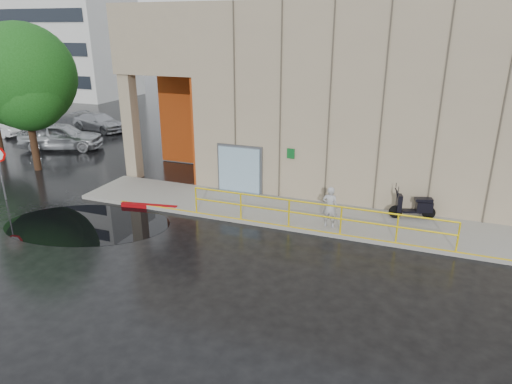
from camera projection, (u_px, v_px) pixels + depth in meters
ground at (166, 252)px, 15.15m from camera, size 120.00×120.00×0.00m
sidewalk at (316, 217)px, 17.75m from camera, size 20.00×3.00×0.15m
building at (375, 90)px, 21.68m from camera, size 20.00×10.17×8.00m
guardrail at (314, 216)px, 16.28m from camera, size 9.56×0.06×1.03m
distant_building at (67, 21)px, 46.45m from camera, size 12.00×8.08×15.00m
person at (330, 207)px, 16.43m from camera, size 0.57×0.37×1.54m
scooter at (414, 200)px, 17.14m from camera, size 1.77×0.99×1.34m
red_curb at (149, 206)px, 18.73m from camera, size 2.40×0.57×0.18m
puddle at (88, 224)px, 17.28m from camera, size 7.09×5.40×0.01m
car_a at (61, 136)px, 27.47m from camera, size 5.17×3.52×1.63m
car_b at (2, 124)px, 31.33m from camera, size 4.69×2.44×1.47m
car_c at (99, 122)px, 32.45m from camera, size 4.54×2.54×1.24m
tree_near at (24, 81)px, 22.11m from camera, size 5.10×5.10×7.32m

